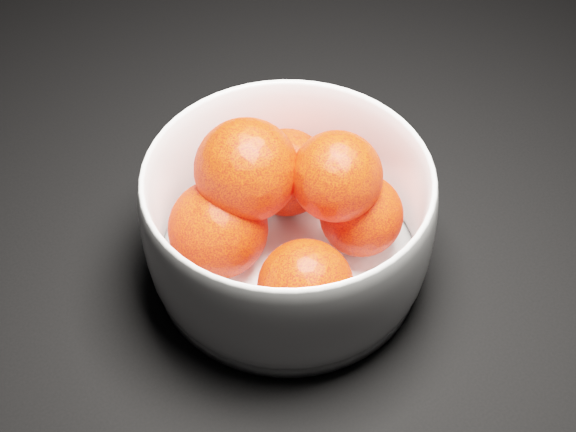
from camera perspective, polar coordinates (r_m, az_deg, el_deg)
ground at (r=0.87m, az=6.21°, el=13.09°), size 3.00×3.00×0.00m
bowl at (r=0.59m, az=0.00°, el=-0.34°), size 0.21×0.21×0.10m
orange_pile at (r=0.59m, az=-0.34°, el=0.74°), size 0.17×0.17×0.11m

